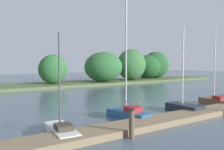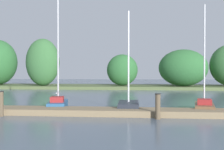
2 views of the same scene
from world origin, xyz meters
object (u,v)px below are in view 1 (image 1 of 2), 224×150
Objects in this scene: sailboat_3 at (183,107)px; sailboat_2 at (128,111)px; sailboat_1 at (61,129)px; sailboat_4 at (215,100)px; mooring_piling_1 at (132,124)px.

sailboat_2 is at bearing 80.68° from sailboat_3.
sailboat_4 reaches higher than sailboat_1.
sailboat_1 is 0.82× the size of sailboat_3.
mooring_piling_1 is (-6.93, -2.62, 0.32)m from sailboat_3.
sailboat_1 is at bearing 103.23° from sailboat_4.
sailboat_4 is (14.23, 0.61, 0.08)m from sailboat_1.
sailboat_1 is at bearing 89.50° from sailboat_2.
sailboat_3 is 7.42m from mooring_piling_1.
sailboat_3 is at bearing 20.72° from mooring_piling_1.
sailboat_2 reaches higher than sailboat_3.
sailboat_3 is 4.68m from sailboat_4.
sailboat_2 is at bearing -74.69° from sailboat_1.
sailboat_4 is 4.73× the size of mooring_piling_1.
sailboat_4 is at bearing -102.33° from sailboat_2.
sailboat_4 reaches higher than sailboat_3.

